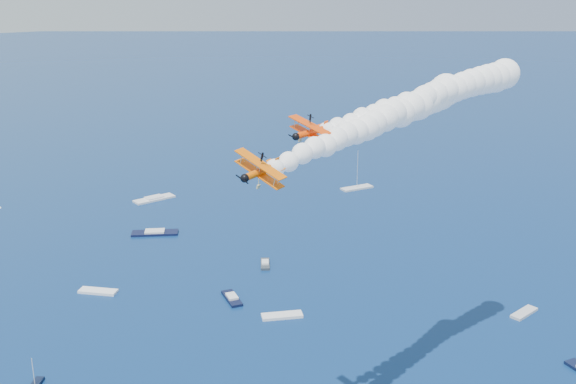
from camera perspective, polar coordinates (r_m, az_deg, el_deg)
biplane_lead at (r=99.94m, az=1.97°, el=5.05°), size 8.03×9.28×6.60m
biplane_trail at (r=86.38m, az=-2.28°, el=1.75°), size 8.96×10.49×7.52m
smoke_trail_lead at (r=118.73m, az=11.48°, el=7.72°), size 53.24×16.61×9.80m
smoke_trail_trail at (r=106.39m, az=7.30°, el=5.79°), size 54.00×31.62×9.80m
spectator_boats at (r=196.30m, az=-18.48°, el=-7.13°), size 232.32×194.89×0.70m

